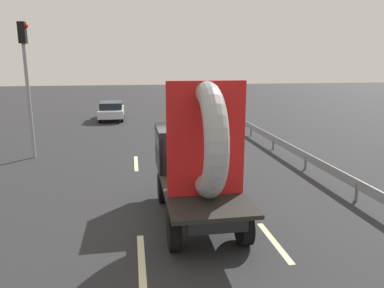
% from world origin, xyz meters
% --- Properties ---
extents(ground_plane, '(120.00, 120.00, 0.00)m').
position_xyz_m(ground_plane, '(0.00, 0.00, 0.00)').
color(ground_plane, '#28282B').
extents(flatbed_truck, '(2.02, 4.98, 3.92)m').
position_xyz_m(flatbed_truck, '(0.14, -0.44, 1.79)').
color(flatbed_truck, black).
rests_on(flatbed_truck, ground_plane).
extents(distant_sedan, '(1.79, 4.17, 1.36)m').
position_xyz_m(distant_sedan, '(-3.12, 18.07, 0.73)').
color(distant_sedan, black).
rests_on(distant_sedan, ground_plane).
extents(traffic_light, '(0.42, 0.36, 6.01)m').
position_xyz_m(traffic_light, '(-6.12, 7.14, 3.90)').
color(traffic_light, gray).
rests_on(traffic_light, ground_plane).
extents(guardrail, '(0.10, 14.06, 0.71)m').
position_xyz_m(guardrail, '(5.39, 5.07, 0.53)').
color(guardrail, gray).
rests_on(guardrail, ground_plane).
extents(lane_dash_left_near, '(0.16, 2.40, 0.01)m').
position_xyz_m(lane_dash_left_near, '(-1.49, -2.72, 0.00)').
color(lane_dash_left_near, beige).
rests_on(lane_dash_left_near, ground_plane).
extents(lane_dash_left_far, '(0.16, 2.37, 0.01)m').
position_xyz_m(lane_dash_left_far, '(-1.49, 5.36, 0.00)').
color(lane_dash_left_far, beige).
rests_on(lane_dash_left_far, ground_plane).
extents(lane_dash_right_near, '(0.16, 2.11, 0.01)m').
position_xyz_m(lane_dash_right_near, '(1.77, -2.39, 0.00)').
color(lane_dash_right_near, beige).
rests_on(lane_dash_right_near, ground_plane).
extents(lane_dash_right_far, '(0.16, 2.30, 0.01)m').
position_xyz_m(lane_dash_right_far, '(1.77, 4.92, 0.00)').
color(lane_dash_right_far, beige).
rests_on(lane_dash_right_far, ground_plane).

